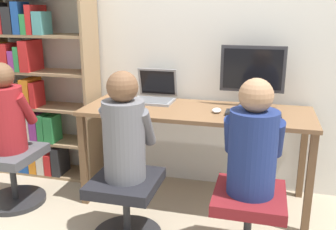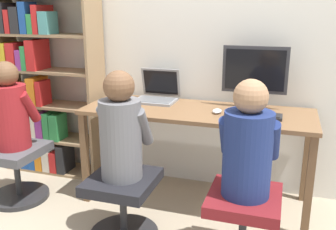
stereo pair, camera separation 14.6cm
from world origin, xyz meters
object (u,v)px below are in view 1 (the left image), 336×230
person_at_laptop (124,131)px  desktop_monitor (252,74)px  person_at_monitor (253,144)px  keyboard (253,114)px  laptop (154,95)px  office_chair_left (248,219)px  bookshelf (31,77)px  office_chair_right (126,203)px  person_near_shelf (6,112)px  office_chair_side (13,172)px

person_at_laptop → desktop_monitor: bearing=48.3°
person_at_monitor → keyboard: bearing=92.4°
laptop → keyboard: 0.85m
laptop → office_chair_left: (0.84, -0.81, -0.55)m
bookshelf → office_chair_right: bearing=-34.0°
bookshelf → person_near_shelf: bookshelf is taller
person_at_monitor → bookshelf: (-1.98, 0.79, 0.16)m
desktop_monitor → person_at_monitor: 0.87m
office_chair_left → office_chair_right: size_ratio=1.00×
desktop_monitor → office_chair_right: 1.34m
office_chair_left → person_at_monitor: bearing=90.0°
desktop_monitor → keyboard: 0.35m
office_chair_left → person_at_laptop: (-0.79, 0.00, 0.50)m
keyboard → person_near_shelf: 1.84m
office_chair_right → office_chair_left: bearing=0.3°
keyboard → office_chair_left: (0.02, -0.58, -0.51)m
person_at_monitor → bookshelf: bookshelf is taller
office_chair_left → office_chair_right: (-0.79, -0.00, 0.00)m
keyboard → office_chair_left: 0.77m
keyboard → person_at_monitor: person_at_monitor is taller
office_chair_right → bookshelf: bookshelf is taller
laptop → office_chair_right: size_ratio=0.72×
laptop → bookshelf: bearing=-179.0°
keyboard → office_chair_right: size_ratio=0.84×
keyboard → person_at_monitor: 0.57m
desktop_monitor → office_chair_side: bearing=-161.4°
office_chair_left → person_at_laptop: size_ratio=0.67×
keyboard → person_at_laptop: bearing=-143.1°
office_chair_side → bookshelf: bearing=104.0°
keyboard → person_at_laptop: size_ratio=0.56×
laptop → office_chair_right: (0.05, -0.82, -0.55)m
office_chair_right → person_near_shelf: bearing=167.2°
keyboard → bookshelf: bearing=173.6°
desktop_monitor → office_chair_left: (0.06, -0.83, -0.76)m
keyboard → office_chair_left: size_ratio=0.84×
person_at_laptop → office_chair_side: 1.18m
bookshelf → office_chair_side: (0.14, -0.57, -0.65)m
desktop_monitor → office_chair_left: desktop_monitor is taller
laptop → person_at_monitor: size_ratio=0.48×
desktop_monitor → person_at_laptop: (-0.74, -0.83, -0.26)m
bookshelf → office_chair_side: bearing=-76.0°
office_chair_right → person_at_monitor: 0.93m
office_chair_left → office_chair_right: bearing=-179.7°
person_at_laptop → person_near_shelf: bearing=167.4°
office_chair_left → bookshelf: size_ratio=0.24×
person_at_laptop → person_near_shelf: size_ratio=1.03×
desktop_monitor → laptop: size_ratio=1.46×
desktop_monitor → person_at_laptop: size_ratio=0.70×
keyboard → person_at_monitor: size_ratio=0.57×
keyboard → person_near_shelf: size_ratio=0.58×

